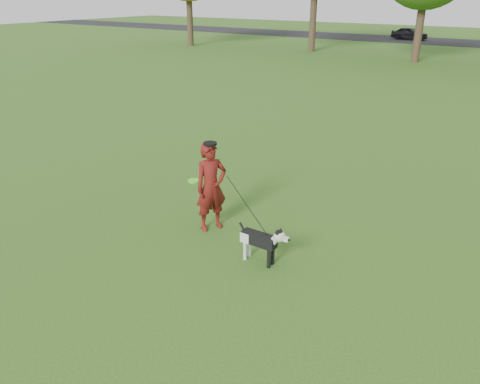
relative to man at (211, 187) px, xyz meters
The scene contains 5 objects.
ground 1.39m from the man, ahead, with size 120.00×120.00×0.00m, color #285116.
man is the anchor object (origin of this frame).
dog 1.63m from the man, 20.50° to the right, with size 0.97×0.19×0.74m.
car_left 40.48m from the man, 100.39° to the left, with size 1.30×3.23×1.10m, color black.
man_held_items 1.04m from the man, 16.84° to the right, with size 2.08×0.68×1.23m.
Camera 1 is at (3.86, -6.21, 4.24)m, focal length 35.00 mm.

